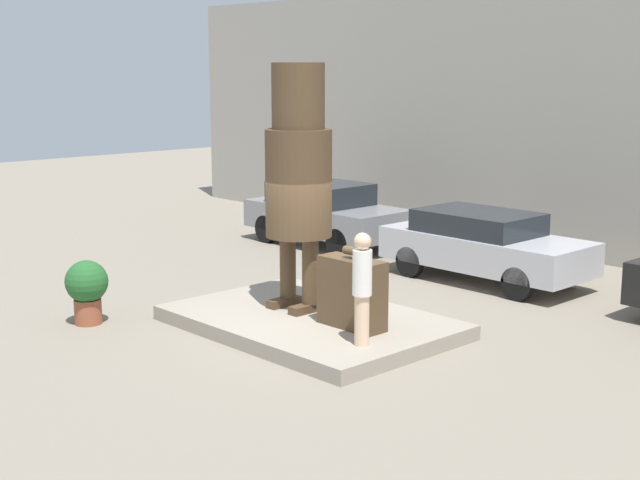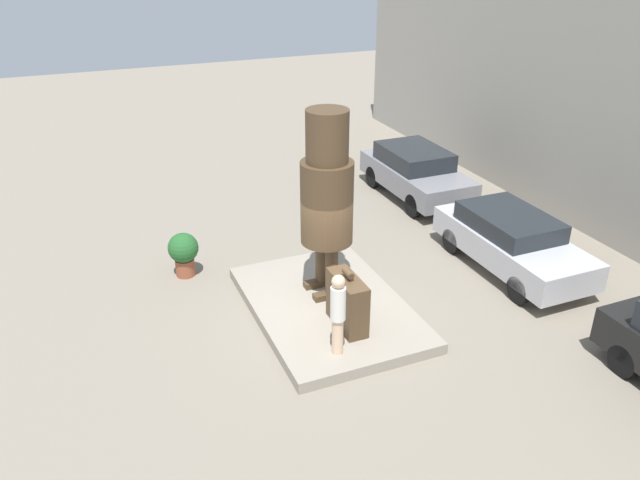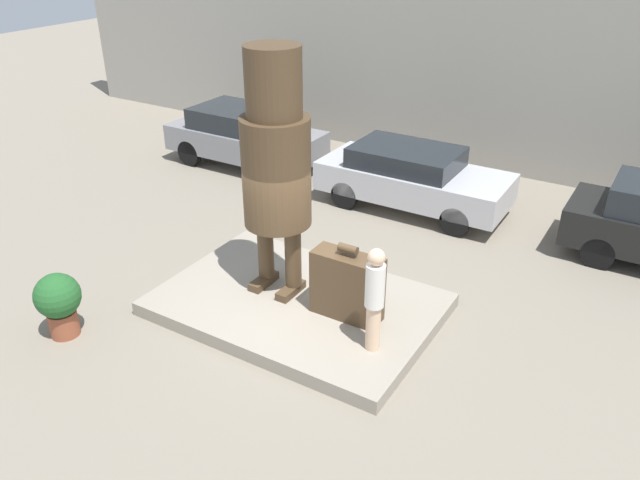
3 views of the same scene
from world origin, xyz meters
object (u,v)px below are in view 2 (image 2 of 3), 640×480
object	(u,v)px
giant_suitcase	(347,302)
parked_car_silver	(511,240)
tourist	(338,311)
planter_pot	(184,252)
parked_car_grey	(416,172)
statue_figure	(327,191)

from	to	relation	value
giant_suitcase	parked_car_silver	distance (m)	5.12
tourist	planter_pot	xyz separation A→B (m)	(-4.67, -2.04, -0.55)
parked_car_grey	planter_pot	distance (m)	8.18
statue_figure	planter_pot	xyz separation A→B (m)	(-2.44, -2.76, -2.07)
giant_suitcase	planter_pot	xyz separation A→B (m)	(-3.89, -2.60, -0.17)
parked_car_grey	planter_pot	size ratio (longest dim) A/B	3.77
tourist	parked_car_silver	bearing A→B (deg)	108.34
statue_figure	parked_car_grey	world-z (taller)	statue_figure
tourist	parked_car_silver	xyz separation A→B (m)	(-1.85, 5.57, -0.41)
parked_car_silver	planter_pot	distance (m)	8.11
parked_car_silver	giant_suitcase	bearing A→B (deg)	-77.89
giant_suitcase	planter_pot	size ratio (longest dim) A/B	1.18
giant_suitcase	tourist	xyz separation A→B (m)	(0.77, -0.57, 0.38)
giant_suitcase	planter_pot	bearing A→B (deg)	-146.24
statue_figure	tourist	size ratio (longest dim) A/B	2.44
parked_car_silver	parked_car_grey	bearing A→B (deg)	177.16
giant_suitcase	planter_pot	distance (m)	4.69
giant_suitcase	parked_car_grey	bearing A→B (deg)	139.49
giant_suitcase	parked_car_grey	distance (m)	8.09
statue_figure	tourist	world-z (taller)	statue_figure
statue_figure	giant_suitcase	xyz separation A→B (m)	(1.45, -0.15, -1.90)
giant_suitcase	statue_figure	bearing A→B (deg)	173.91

